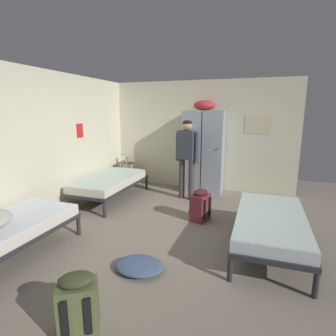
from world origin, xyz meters
TOP-DOWN VIEW (x-y plane):
  - ground_plane at (0.00, 0.00)m, footprint 8.18×8.18m
  - room_backdrop at (-1.16, 1.19)m, footprint 4.35×5.18m
  - locker_bank at (0.15, 2.28)m, footprint 0.90×0.55m
  - shelf_unit at (-1.82, 2.22)m, footprint 0.38×0.30m
  - bed_left_rear at (-1.57, 1.07)m, footprint 0.90×1.90m
  - bed_right at (1.57, -0.06)m, footprint 0.90×1.90m
  - bed_left_front at (-1.57, -1.48)m, footprint 0.90×1.90m
  - person_traveler at (-0.06, 1.63)m, footprint 0.51×0.29m
  - water_bottle at (-1.90, 2.24)m, footprint 0.06×0.06m
  - lotion_bottle at (-1.75, 2.18)m, footprint 0.06×0.06m
  - backpack_olive at (0.03, -2.10)m, footprint 0.40×0.41m
  - backpack_maroon at (0.46, 0.58)m, footprint 0.39×0.38m
  - clothes_pile_denim at (0.12, -1.11)m, footprint 0.59×0.47m

SIDE VIEW (x-z plane):
  - ground_plane at x=0.00m, z-range 0.00..0.00m
  - clothes_pile_denim at x=0.12m, z-range 0.00..0.11m
  - backpack_olive at x=0.03m, z-range -0.02..0.53m
  - backpack_maroon at x=0.46m, z-range -0.02..0.53m
  - shelf_unit at x=-1.82m, z-range 0.06..0.63m
  - bed_left_rear at x=-1.57m, z-range 0.14..0.63m
  - bed_right at x=1.57m, z-range 0.14..0.63m
  - bed_left_front at x=-1.57m, z-range 0.14..0.63m
  - lotion_bottle at x=-1.75m, z-range 0.56..0.69m
  - water_bottle at x=-1.90m, z-range 0.56..0.78m
  - locker_bank at x=0.15m, z-range -0.07..2.00m
  - person_traveler at x=-0.06m, z-range 0.17..1.83m
  - room_backdrop at x=-1.16m, z-range 0.00..2.53m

